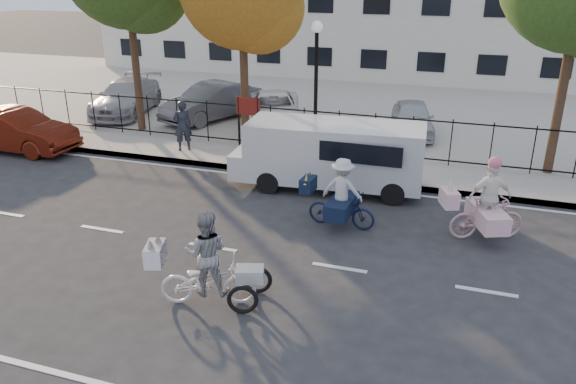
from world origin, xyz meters
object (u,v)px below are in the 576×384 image
at_px(white_van, 331,153).
at_px(lot_car_b, 274,109).
at_px(lamppost, 316,66).
at_px(bull_bike, 341,200).
at_px(unicorn_bike, 487,209).
at_px(lot_car_c, 212,102).
at_px(lot_car_d, 412,118).
at_px(zebra_trike, 208,269).
at_px(pedestrian, 182,126).
at_px(lot_car_a, 126,97).
at_px(red_sedan, 15,131).

height_order(white_van, lot_car_b, white_van).
height_order(lamppost, bull_bike, lamppost).
xyz_separation_m(unicorn_bike, lot_car_c, (-10.72, 7.63, 0.13)).
relative_size(lamppost, lot_car_d, 1.20).
height_order(zebra_trike, lot_car_c, zebra_trike).
bearing_deg(pedestrian, white_van, 128.82).
distance_m(unicorn_bike, pedestrian, 10.46).
bearing_deg(lot_car_c, unicorn_bike, -13.52).
bearing_deg(white_van, lot_car_d, 70.51).
relative_size(lot_car_a, lot_car_d, 1.32).
distance_m(lamppost, lot_car_a, 10.02).
bearing_deg(lot_car_a, lot_car_c, -10.23).
height_order(zebra_trike, white_van, white_van).
xyz_separation_m(red_sedan, pedestrian, (5.71, 1.49, 0.28)).
relative_size(unicorn_bike, lot_car_a, 0.43).
distance_m(lot_car_a, lot_car_b, 6.63).
xyz_separation_m(zebra_trike, lot_car_b, (-3.06, 12.17, 0.05)).
distance_m(lamppost, white_van, 3.28).
height_order(unicorn_bike, lot_car_c, unicorn_bike).
bearing_deg(lamppost, unicorn_bike, -38.83).
bearing_deg(bull_bike, pedestrian, 62.51).
distance_m(bull_bike, lot_car_a, 13.74).
xyz_separation_m(white_van, red_sedan, (-11.28, -0.00, -0.34)).
bearing_deg(unicorn_bike, white_van, 42.73).
height_order(lot_car_a, lot_car_b, lot_car_a).
xyz_separation_m(unicorn_bike, lot_car_b, (-8.02, 7.62, 0.03)).
bearing_deg(bull_bike, lot_car_d, -0.94).
height_order(lamppost, lot_car_c, lamppost).
height_order(lamppost, lot_car_a, lamppost).
bearing_deg(zebra_trike, lamppost, -15.02).
xyz_separation_m(bull_bike, lot_car_a, (-11.26, 7.87, 0.14)).
bearing_deg(lot_car_b, zebra_trike, -96.76).
xyz_separation_m(zebra_trike, red_sedan, (-10.59, 6.60, -0.01)).
xyz_separation_m(red_sedan, lot_car_d, (12.88, 5.98, 0.04)).
relative_size(pedestrian, lot_car_a, 0.36).
xyz_separation_m(bull_bike, lot_car_b, (-4.63, 8.01, 0.08)).
distance_m(lot_car_b, lot_car_d, 5.36).
height_order(pedestrian, lot_car_b, pedestrian).
relative_size(lamppost, white_van, 0.78).
distance_m(unicorn_bike, lot_car_d, 8.46).
relative_size(lot_car_a, lot_car_b, 1.05).
distance_m(zebra_trike, white_van, 6.65).
xyz_separation_m(zebra_trike, lot_car_d, (2.29, 12.58, 0.03)).
relative_size(red_sedan, lot_car_c, 0.99).
xyz_separation_m(zebra_trike, lot_car_a, (-9.69, 12.03, 0.11)).
xyz_separation_m(lamppost, bull_bike, (2.01, -4.74, -2.41)).
relative_size(white_van, lot_car_b, 1.21).
bearing_deg(lot_car_a, unicorn_bike, -39.52).
relative_size(bull_bike, white_van, 0.34).
relative_size(bull_bike, lot_car_d, 0.53).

